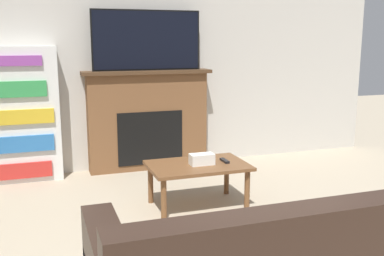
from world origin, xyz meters
The scene contains 7 objects.
wall_back centered at (0.00, 4.08, 1.35)m, with size 6.16×0.06×2.70m.
fireplace centered at (-0.02, 3.94, 0.59)m, with size 1.51×0.28×1.18m.
tv centered at (-0.02, 3.92, 1.52)m, with size 1.27×0.03×0.69m.
coffee_table centered at (0.11, 2.54, 0.35)m, with size 0.90×0.59×0.41m.
tissue_box centered at (0.14, 2.51, 0.46)m, with size 0.22×0.12×0.10m.
remote_control centered at (0.38, 2.53, 0.42)m, with size 0.04×0.15×0.02m.
bookshelf centered at (-1.43, 3.91, 0.73)m, with size 0.80×0.29×1.47m.
Camera 1 is at (-1.23, -1.21, 1.53)m, focal length 42.00 mm.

